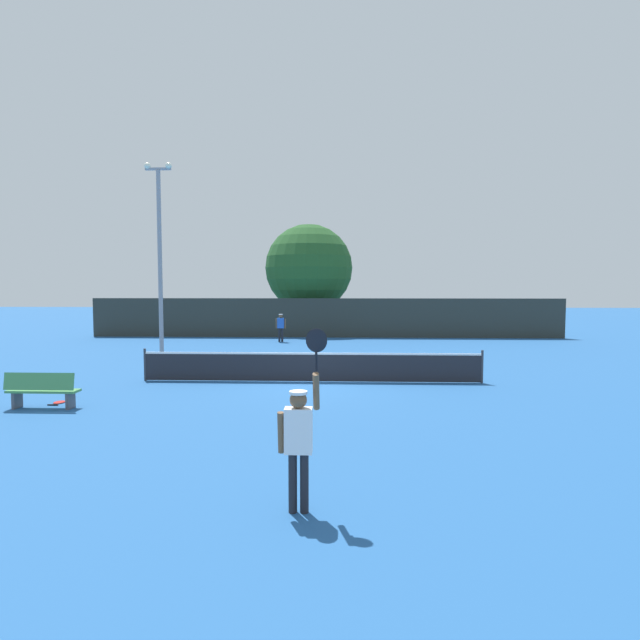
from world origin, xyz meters
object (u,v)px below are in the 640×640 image
Objects in this scene: player_receiving at (281,325)px; large_tree at (309,268)px; spare_racket at (59,402)px; parked_car_near at (406,317)px; player_serving at (299,432)px; tennis_ball at (285,369)px; light_pole at (160,249)px; courtside_bench at (42,390)px; parked_car_mid at (463,320)px.

large_tree reaches higher than player_receiving.
spare_racket is 29.13m from parked_car_near.
player_serving is at bearing -101.43° from parked_car_near.
player_serving is 21.78m from player_receiving.
player_serving reaches higher than tennis_ball.
player_serving is 4.92× the size of spare_racket.
spare_racket is (-4.18, -15.28, -0.94)m from player_receiving.
light_pole is at bearing 58.06° from player_receiving.
player_receiving is 3.04× the size of spare_racket.
courtside_bench is 0.22× the size of light_pole.
parked_car_mid reaches higher than tennis_ball.
spare_racket is at bearing -88.94° from light_pole.
light_pole reaches higher than parked_car_mid.
tennis_ball is at bearing -24.97° from light_pole.
large_tree is at bearing 75.74° from spare_racket.
player_receiving reaches higher than tennis_ball.
parked_car_mid reaches higher than courtside_bench.
large_tree is at bearing 93.29° from player_serving.
player_receiving is 9.03m from light_pole.
parked_car_mid is at bearing 72.59° from player_serving.
player_serving is 30.64m from parked_car_mid.
large_tree is at bearing 75.99° from courtside_bench.
spare_racket is at bearing -104.26° from large_tree.
player_serving is 1.42× the size of courtside_bench.
large_tree is at bearing -101.53° from player_receiving.
player_serving reaches higher than parked_car_mid.
parked_car_near reaches higher than player_receiving.
player_serving is at bearing 97.39° from player_receiving.
courtside_bench is (-0.06, -0.64, 0.46)m from spare_racket.
spare_racket is 0.12× the size of parked_car_mid.
tennis_ball is 16.14m from large_tree.
parked_car_mid is (16.22, 23.55, 0.30)m from courtside_bench.
light_pole is 14.08m from large_tree.
courtside_bench is (-5.52, -6.35, 0.45)m from tennis_ball.
large_tree is (-0.06, 15.55, 4.33)m from tennis_ball.
large_tree is 1.72× the size of parked_car_near.
courtside_bench is at bearing 75.08° from player_receiving.
light_pole is at bearing 90.60° from courtside_bench.
player_serving is 0.59× the size of parked_car_mid.
tennis_ball reaches higher than spare_racket.
spare_racket is 22.36m from large_tree.
player_receiving is at bearing -101.53° from large_tree.
light_pole is 1.96× the size of parked_car_near.
player_receiving is at bearing 97.39° from player_serving.
spare_racket is at bearing -133.73° from tennis_ball.
player_serving is 0.31× the size of light_pole.
player_serving is at bearing -86.71° from large_tree.
light_pole reaches higher than courtside_bench.
large_tree reaches higher than spare_racket.
player_receiving is 15.87m from spare_racket.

